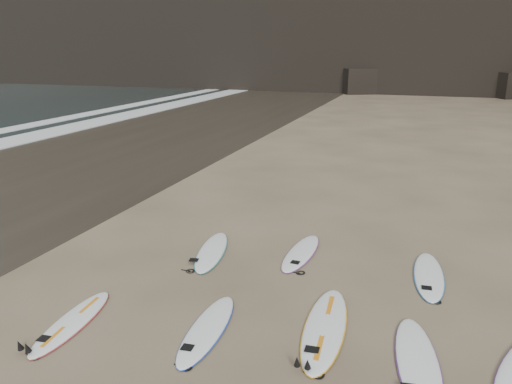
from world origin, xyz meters
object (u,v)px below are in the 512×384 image
Objects in this scene: surfboard_1 at (207,329)px; surfboard_6 at (301,252)px; surfboard_0 at (72,322)px; surfboard_7 at (429,275)px; surfboard_5 at (212,251)px; surfboard_2 at (325,327)px; surfboard_3 at (418,362)px.

surfboard_1 is 1.01× the size of surfboard_6.
surfboard_0 is 0.93× the size of surfboard_7.
surfboard_1 is 3.31m from surfboard_5.
surfboard_2 reaches higher than surfboard_6.
surfboard_3 is at bearing -1.14° from surfboard_1.
surfboard_6 is at bearing 107.57° from surfboard_2.
surfboard_0 is at bearing -170.64° from surfboard_1.
surfboard_0 is at bearing -167.16° from surfboard_2.
surfboard_2 is at bearing -66.17° from surfboard_6.
surfboard_2 is 3.13m from surfboard_7.
surfboard_6 is at bearing 74.85° from surfboard_1.
surfboard_6 is (-2.67, 3.48, -0.00)m from surfboard_3.
surfboard_3 is at bearing -49.90° from surfboard_6.
surfboard_7 is (0.13, 3.17, -0.00)m from surfboard_3.
surfboard_6 is 0.96× the size of surfboard_7.
surfboard_0 is 4.35m from surfboard_2.
surfboard_0 is 0.97× the size of surfboard_6.
surfboard_1 is at bearing -163.55° from surfboard_2.
surfboard_1 is 0.97× the size of surfboard_5.
surfboard_5 is (1.03, 3.61, 0.00)m from surfboard_0.
surfboard_1 is 3.73m from surfboard_6.
surfboard_6 is at bearing 49.31° from surfboard_0.
surfboard_3 is (5.68, 0.73, 0.01)m from surfboard_0.
surfboard_1 and surfboard_6 have the same top height.
surfboard_2 is at bearing -49.22° from surfboard_5.
surfboard_7 is (2.80, -0.31, 0.00)m from surfboard_6.
surfboard_0 is 2.37m from surfboard_1.
surfboard_1 is at bearing 174.52° from surfboard_3.
surfboard_0 is at bearing -118.11° from surfboard_5.
surfboard_1 is 4.86m from surfboard_7.
surfboard_1 reaches higher than surfboard_0.
surfboard_2 is 1.60m from surfboard_3.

